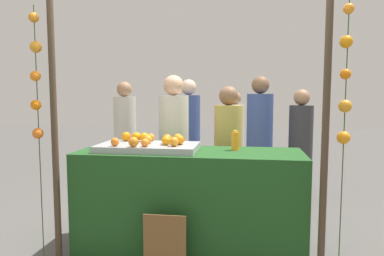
# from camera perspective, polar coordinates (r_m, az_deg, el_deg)

# --- Properties ---
(ground_plane) EXTENTS (24.00, 24.00, 0.00)m
(ground_plane) POSITION_cam_1_polar(r_m,az_deg,el_deg) (3.59, -0.37, -18.52)
(ground_plane) COLOR #565451
(stall_counter) EXTENTS (2.08, 0.70, 0.93)m
(stall_counter) POSITION_cam_1_polar(r_m,az_deg,el_deg) (3.42, -0.37, -11.39)
(stall_counter) COLOR #1E4C1E
(stall_counter) RESTS_ON ground_plane
(orange_tray) EXTENTS (0.92, 0.52, 0.06)m
(orange_tray) POSITION_cam_1_polar(r_m,az_deg,el_deg) (3.37, -7.00, -3.06)
(orange_tray) COLOR #9EA0A5
(orange_tray) RESTS_ON stall_counter
(orange_0) EXTENTS (0.09, 0.09, 0.09)m
(orange_0) POSITION_cam_1_polar(r_m,az_deg,el_deg) (3.29, -2.03, -1.91)
(orange_0) COLOR orange
(orange_0) RESTS_ON orange_tray
(orange_1) EXTENTS (0.09, 0.09, 0.09)m
(orange_1) POSITION_cam_1_polar(r_m,az_deg,el_deg) (3.57, -8.88, -1.39)
(orange_1) COLOR orange
(orange_1) RESTS_ON orange_tray
(orange_2) EXTENTS (0.08, 0.08, 0.08)m
(orange_2) POSITION_cam_1_polar(r_m,az_deg,el_deg) (3.57, -6.60, -1.48)
(orange_2) COLOR orange
(orange_2) RESTS_ON orange_tray
(orange_3) EXTENTS (0.09, 0.09, 0.09)m
(orange_3) POSITION_cam_1_polar(r_m,az_deg,el_deg) (3.19, -2.89, -2.20)
(orange_3) COLOR orange
(orange_3) RESTS_ON orange_tray
(orange_4) EXTENTS (0.08, 0.08, 0.08)m
(orange_4) POSITION_cam_1_polar(r_m,az_deg,el_deg) (3.28, -12.22, -2.18)
(orange_4) COLOR orange
(orange_4) RESTS_ON orange_tray
(orange_5) EXTENTS (0.09, 0.09, 0.09)m
(orange_5) POSITION_cam_1_polar(r_m,az_deg,el_deg) (3.35, -3.99, -1.78)
(orange_5) COLOR orange
(orange_5) RESTS_ON orange_tray
(orange_6) EXTENTS (0.07, 0.07, 0.07)m
(orange_6) POSITION_cam_1_polar(r_m,az_deg,el_deg) (3.19, -7.52, -2.35)
(orange_6) COLOR orange
(orange_6) RESTS_ON orange_tray
(orange_7) EXTENTS (0.08, 0.08, 0.08)m
(orange_7) POSITION_cam_1_polar(r_m,az_deg,el_deg) (3.40, -7.06, -1.81)
(orange_7) COLOR orange
(orange_7) RESTS_ON orange_tray
(orange_8) EXTENTS (0.09, 0.09, 0.09)m
(orange_8) POSITION_cam_1_polar(r_m,az_deg,el_deg) (3.62, -10.50, -1.33)
(orange_8) COLOR orange
(orange_8) RESTS_ON orange_tray
(orange_9) EXTENTS (0.08, 0.08, 0.08)m
(orange_9) POSITION_cam_1_polar(r_m,az_deg,el_deg) (3.27, -4.16, -2.05)
(orange_9) COLOR orange
(orange_9) RESTS_ON orange_tray
(orange_10) EXTENTS (0.08, 0.08, 0.08)m
(orange_10) POSITION_cam_1_polar(r_m,az_deg,el_deg) (3.48, -2.29, -1.58)
(orange_10) COLOR orange
(orange_10) RESTS_ON orange_tray
(orange_11) EXTENTS (0.09, 0.09, 0.09)m
(orange_11) POSITION_cam_1_polar(r_m,az_deg,el_deg) (3.19, -9.34, -2.22)
(orange_11) COLOR orange
(orange_11) RESTS_ON orange_tray
(orange_12) EXTENTS (0.09, 0.09, 0.09)m
(orange_12) POSITION_cam_1_polar(r_m,az_deg,el_deg) (3.52, -7.62, -1.47)
(orange_12) COLOR orange
(orange_12) RESTS_ON orange_tray
(juice_bottle) EXTENTS (0.07, 0.07, 0.19)m
(juice_bottle) POSITION_cam_1_polar(r_m,az_deg,el_deg) (3.38, 6.94, -2.06)
(juice_bottle) COLOR orange
(juice_bottle) RESTS_ON stall_counter
(chalkboard_sign) EXTENTS (0.36, 0.03, 0.49)m
(chalkboard_sign) POSITION_cam_1_polar(r_m,az_deg,el_deg) (3.07, -4.36, -18.02)
(chalkboard_sign) COLOR brown
(chalkboard_sign) RESTS_ON ground_plane
(vendor_left) EXTENTS (0.33, 0.33, 1.67)m
(vendor_left) POSITION_cam_1_polar(r_m,az_deg,el_deg) (4.03, -2.93, -4.28)
(vendor_left) COLOR beige
(vendor_left) RESTS_ON ground_plane
(vendor_right) EXTENTS (0.31, 0.31, 1.54)m
(vendor_right) POSITION_cam_1_polar(r_m,az_deg,el_deg) (3.97, 5.76, -5.29)
(vendor_right) COLOR tan
(vendor_right) RESTS_ON ground_plane
(crowd_person_0) EXTENTS (0.33, 0.33, 1.64)m
(crowd_person_0) POSITION_cam_1_polar(r_m,az_deg,el_deg) (5.42, -10.64, -1.99)
(crowd_person_0) COLOR beige
(crowd_person_0) RESTS_ON ground_plane
(crowd_person_1) EXTENTS (0.34, 0.34, 1.69)m
(crowd_person_1) POSITION_cam_1_polar(r_m,az_deg,el_deg) (4.75, 10.72, -2.76)
(crowd_person_1) COLOR #384C8C
(crowd_person_1) RESTS_ON ground_plane
(crowd_person_2) EXTENTS (0.33, 0.33, 1.66)m
(crowd_person_2) POSITION_cam_1_polar(r_m,az_deg,el_deg) (5.17, -0.55, -2.12)
(crowd_person_2) COLOR #384C8C
(crowd_person_2) RESTS_ON ground_plane
(crowd_person_3) EXTENTS (0.30, 0.30, 1.49)m
(crowd_person_3) POSITION_cam_1_polar(r_m,az_deg,el_deg) (5.84, 6.81, -2.05)
(crowd_person_3) COLOR beige
(crowd_person_3) RESTS_ON ground_plane
(crowd_person_4) EXTENTS (0.30, 0.30, 1.52)m
(crowd_person_4) POSITION_cam_1_polar(r_m,az_deg,el_deg) (4.84, 16.92, -3.71)
(crowd_person_4) COLOR #333338
(crowd_person_4) RESTS_ON ground_plane
(canopy_post_left) EXTENTS (0.06, 0.06, 2.30)m
(canopy_post_left) POSITION_cam_1_polar(r_m,az_deg,el_deg) (3.29, -21.14, -0.25)
(canopy_post_left) COLOR #473828
(canopy_post_left) RESTS_ON ground_plane
(canopy_post_right) EXTENTS (0.06, 0.06, 2.30)m
(canopy_post_right) POSITION_cam_1_polar(r_m,az_deg,el_deg) (2.93, 20.54, -0.90)
(canopy_post_right) COLOR #473828
(canopy_post_right) RESTS_ON ground_plane
(garland_strand_left) EXTENTS (0.10, 0.11, 2.19)m
(garland_strand_left) POSITION_cam_1_polar(r_m,az_deg,el_deg) (3.28, -23.68, 7.13)
(garland_strand_left) COLOR #2D4C23
(garland_strand_left) RESTS_ON ground_plane
(garland_strand_right) EXTENTS (0.11, 0.11, 2.19)m
(garland_strand_right) POSITION_cam_1_polar(r_m,az_deg,el_deg) (2.95, 23.33, 6.38)
(garland_strand_right) COLOR #2D4C23
(garland_strand_right) RESTS_ON ground_plane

